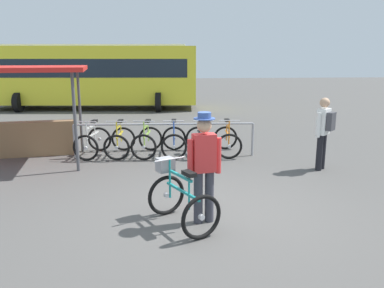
# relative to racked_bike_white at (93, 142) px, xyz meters

# --- Properties ---
(ground_plane) EXTENTS (80.00, 80.00, 0.00)m
(ground_plane) POSITION_rel_racked_bike_white_xyz_m (2.54, -3.92, -0.37)
(ground_plane) COLOR #514F4C
(bike_rack_rail) EXTENTS (4.61, 0.26, 0.88)m
(bike_rack_rail) POSITION_rel_racked_bike_white_xyz_m (1.85, -0.26, 0.33)
(bike_rack_rail) COLOR #99999E
(bike_rack_rail) RESTS_ON ground
(racked_bike_white) EXTENTS (0.85, 1.20, 0.97)m
(racked_bike_white) POSITION_rel_racked_bike_white_xyz_m (0.00, 0.00, 0.00)
(racked_bike_white) COLOR black
(racked_bike_white) RESTS_ON ground
(racked_bike_yellow) EXTENTS (0.75, 1.15, 0.97)m
(racked_bike_yellow) POSITION_rel_racked_bike_white_xyz_m (0.70, -0.03, 0.00)
(racked_bike_yellow) COLOR black
(racked_bike_yellow) RESTS_ON ground
(racked_bike_lime) EXTENTS (0.82, 1.20, 0.97)m
(racked_bike_lime) POSITION_rel_racked_bike_white_xyz_m (1.40, -0.06, 0.00)
(racked_bike_lime) COLOR black
(racked_bike_lime) RESTS_ON ground
(racked_bike_blue) EXTENTS (0.71, 1.13, 0.97)m
(racked_bike_blue) POSITION_rel_racked_bike_white_xyz_m (2.10, -0.09, 0.00)
(racked_bike_blue) COLOR black
(racked_bike_blue) RESTS_ON ground
(racked_bike_black) EXTENTS (0.73, 1.14, 0.97)m
(racked_bike_black) POSITION_rel_racked_bike_white_xyz_m (2.80, -0.12, 0.00)
(racked_bike_black) COLOR black
(racked_bike_black) RESTS_ON ground
(racked_bike_orange) EXTENTS (0.75, 1.17, 0.98)m
(racked_bike_orange) POSITION_rel_racked_bike_white_xyz_m (3.50, -0.15, 0.00)
(racked_bike_orange) COLOR black
(racked_bike_orange) RESTS_ON ground
(featured_bicycle) EXTENTS (1.08, 1.26, 0.97)m
(featured_bicycle) POSITION_rel_racked_bike_white_xyz_m (2.00, -4.33, 0.08)
(featured_bicycle) COLOR black
(featured_bicycle) RESTS_ON ground
(person_with_featured_bike) EXTENTS (0.52, 0.32, 1.72)m
(person_with_featured_bike) POSITION_rel_racked_bike_white_xyz_m (2.37, -4.29, 0.58)
(person_with_featured_bike) COLOR #383842
(person_with_featured_bike) RESTS_ON ground
(pedestrian_with_backpack) EXTENTS (0.47, 0.47, 1.64)m
(pedestrian_with_backpack) POSITION_rel_racked_bike_white_xyz_m (5.38, -1.74, 0.57)
(pedestrian_with_backpack) COLOR black
(pedestrian_with_backpack) RESTS_ON ground
(bus_distant) EXTENTS (10.17, 3.92, 3.08)m
(bus_distant) POSITION_rel_racked_bike_white_xyz_m (-1.42, 9.45, 1.37)
(bus_distant) COLOR yellow
(bus_distant) RESTS_ON ground
(market_stall) EXTENTS (3.38, 2.70, 2.30)m
(market_stall) POSITION_rel_racked_bike_white_xyz_m (-1.58, -0.27, 1.03)
(market_stall) COLOR #4C4C51
(market_stall) RESTS_ON ground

